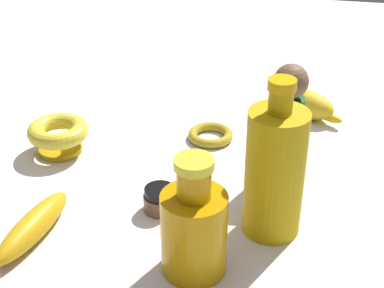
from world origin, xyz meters
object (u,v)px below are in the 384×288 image
object	(u,v)px
cat_figurine	(301,99)
person_figure_adult	(287,120)
banana	(33,226)
bangle	(211,135)
bottle_short	(194,228)
nail_polish_jar	(160,199)
bottle_tall	(275,171)
bowl	(58,134)

from	to	relation	value
cat_figurine	person_figure_adult	bearing A→B (deg)	-4.53
banana	bangle	xyz separation A→B (m)	(-0.31, 0.18, -0.01)
banana	bottle_short	world-z (taller)	bottle_short
cat_figurine	nail_polish_jar	size ratio (longest dim) A/B	2.87
person_figure_adult	bangle	distance (m)	0.18
bangle	cat_figurine	bearing A→B (deg)	130.69
banana	person_figure_adult	size ratio (longest dim) A/B	0.86
bottle_tall	bangle	xyz separation A→B (m)	(-0.23, -0.12, -0.09)
bowl	bottle_tall	bearing A→B (deg)	69.93
nail_polish_jar	bottle_short	size ratio (longest dim) A/B	0.30
bangle	bottle_tall	bearing A→B (deg)	28.71
nail_polish_jar	person_figure_adult	size ratio (longest dim) A/B	0.26
cat_figurine	person_figure_adult	xyz separation A→B (m)	(0.21, -0.02, 0.06)
nail_polish_jar	bottle_tall	size ratio (longest dim) A/B	0.21
cat_figurine	bottle_short	xyz separation A→B (m)	(0.45, -0.11, 0.03)
bottle_short	person_figure_adult	xyz separation A→B (m)	(-0.24, 0.09, 0.03)
person_figure_adult	bottle_tall	world-z (taller)	bottle_tall
nail_polish_jar	bottle_tall	bearing A→B (deg)	86.33
banana	bangle	world-z (taller)	banana
bottle_short	nail_polish_jar	bearing A→B (deg)	-146.67
cat_figurine	bottle_tall	world-z (taller)	bottle_tall
cat_figurine	bangle	distance (m)	0.20
bottle_tall	bottle_short	bearing A→B (deg)	-41.16
person_figure_adult	bottle_tall	xyz separation A→B (m)	(0.14, -0.01, -0.00)
cat_figurine	banana	distance (m)	0.55
nail_polish_jar	person_figure_adult	bearing A→B (deg)	128.21
bangle	banana	bearing A→B (deg)	-30.66
banana	bottle_tall	distance (m)	0.33
bottle_short	bangle	world-z (taller)	bottle_short
bowl	bottle_tall	world-z (taller)	bottle_tall
nail_polish_jar	bottle_tall	world-z (taller)	bottle_tall
person_figure_adult	bowl	size ratio (longest dim) A/B	1.84
cat_figurine	bowl	xyz separation A→B (m)	(0.22, -0.39, 0.00)
banana	person_figure_adult	xyz separation A→B (m)	(-0.23, 0.32, 0.08)
bangle	bowl	bearing A→B (deg)	-68.62
nail_polish_jar	bangle	world-z (taller)	nail_polish_jar
banana	bottle_short	bearing A→B (deg)	94.96
bottle_short	person_figure_adult	world-z (taller)	person_figure_adult
nail_polish_jar	bottle_short	world-z (taller)	bottle_short
cat_figurine	bowl	world-z (taller)	cat_figurine
bowl	bottle_tall	size ratio (longest dim) A/B	0.45
cat_figurine	person_figure_adult	size ratio (longest dim) A/B	0.74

